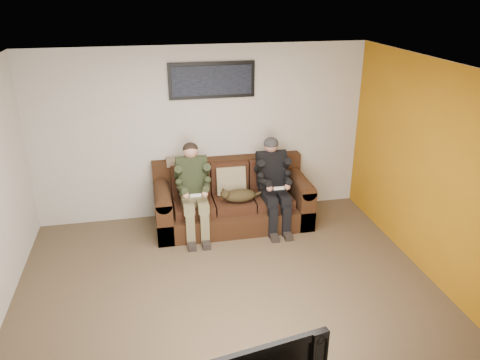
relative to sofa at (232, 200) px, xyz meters
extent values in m
plane|color=brown|center=(-0.36, -1.83, -0.35)|extent=(5.00, 5.00, 0.00)
plane|color=silver|center=(-0.36, -1.83, 2.25)|extent=(5.00, 5.00, 0.00)
plane|color=beige|center=(-0.36, 0.42, 0.95)|extent=(5.00, 0.00, 5.00)
plane|color=beige|center=(-0.36, -4.08, 0.95)|extent=(5.00, 0.00, 5.00)
plane|color=beige|center=(2.14, -1.83, 0.95)|extent=(0.00, 4.50, 4.50)
plane|color=#B17311|center=(2.13, -1.83, 0.95)|extent=(0.00, 4.50, 4.50)
cube|color=#381F10|center=(0.00, -0.08, -0.20)|extent=(2.28, 0.99, 0.31)
cube|color=#381F10|center=(0.00, 0.31, 0.27)|extent=(2.28, 0.21, 0.62)
cube|color=#381F10|center=(-1.03, -0.08, -0.04)|extent=(0.23, 0.99, 0.62)
cube|color=#381F10|center=(1.03, -0.08, -0.04)|extent=(0.23, 0.99, 0.62)
cylinder|color=#381F10|center=(-1.03, -0.08, 0.27)|extent=(0.23, 0.99, 0.23)
cylinder|color=#381F10|center=(1.03, -0.08, 0.27)|extent=(0.23, 0.99, 0.23)
cube|color=#3A1E11|center=(-0.59, -0.13, 0.03)|extent=(0.57, 0.62, 0.15)
cube|color=#3A1E11|center=(-0.59, 0.16, 0.33)|extent=(0.57, 0.15, 0.46)
cube|color=#3A1E11|center=(0.00, -0.13, 0.03)|extent=(0.57, 0.62, 0.15)
cube|color=#3A1E11|center=(0.00, 0.16, 0.33)|extent=(0.57, 0.15, 0.46)
cube|color=#3A1E11|center=(0.59, -0.13, 0.03)|extent=(0.57, 0.62, 0.15)
cube|color=#3A1E11|center=(0.59, 0.16, 0.33)|extent=(0.57, 0.15, 0.46)
cube|color=#998964|center=(0.00, 0.04, 0.31)|extent=(0.44, 0.21, 0.43)
cube|color=tan|center=(-0.69, 0.29, 0.58)|extent=(0.47, 0.23, 0.08)
cube|color=olive|center=(-0.59, -0.16, 0.17)|extent=(0.36, 0.30, 0.14)
cube|color=#29301C|center=(-0.59, -0.06, 0.47)|extent=(0.40, 0.30, 0.53)
cylinder|color=#29301C|center=(-0.59, -0.04, 0.68)|extent=(0.44, 0.18, 0.18)
sphere|color=tan|center=(-0.59, -0.02, 0.84)|extent=(0.21, 0.21, 0.21)
cube|color=olive|center=(-0.69, -0.36, 0.16)|extent=(0.15, 0.42, 0.13)
cube|color=olive|center=(-0.49, -0.36, 0.16)|extent=(0.15, 0.42, 0.13)
cube|color=olive|center=(-0.69, -0.56, -0.12)|extent=(0.12, 0.13, 0.46)
cube|color=olive|center=(-0.49, -0.56, -0.12)|extent=(0.12, 0.13, 0.46)
cube|color=black|center=(-0.69, -0.64, -0.31)|extent=(0.11, 0.26, 0.08)
cube|color=black|center=(-0.49, -0.64, -0.31)|extent=(0.11, 0.26, 0.08)
cylinder|color=#29301C|center=(-0.79, -0.13, 0.57)|extent=(0.11, 0.30, 0.28)
cylinder|color=#29301C|center=(-0.39, -0.13, 0.57)|extent=(0.11, 0.30, 0.28)
cylinder|color=#29301C|center=(-0.76, -0.35, 0.41)|extent=(0.14, 0.32, 0.15)
cylinder|color=#29301C|center=(-0.42, -0.35, 0.41)|extent=(0.14, 0.32, 0.15)
sphere|color=tan|center=(-0.72, -0.47, 0.36)|extent=(0.09, 0.09, 0.09)
sphere|color=tan|center=(-0.46, -0.47, 0.36)|extent=(0.09, 0.09, 0.09)
cube|color=white|center=(-0.59, -0.49, 0.36)|extent=(0.15, 0.04, 0.03)
ellipsoid|color=black|center=(-0.59, -0.01, 0.87)|extent=(0.22, 0.22, 0.17)
cube|color=black|center=(0.59, -0.16, 0.17)|extent=(0.36, 0.30, 0.14)
cube|color=black|center=(0.59, -0.06, 0.47)|extent=(0.40, 0.30, 0.53)
cylinder|color=black|center=(0.59, -0.04, 0.68)|extent=(0.44, 0.18, 0.18)
sphere|color=#A26D5A|center=(0.59, -0.02, 0.84)|extent=(0.21, 0.21, 0.21)
cube|color=black|center=(0.49, -0.36, 0.16)|extent=(0.15, 0.42, 0.13)
cube|color=black|center=(0.69, -0.36, 0.16)|extent=(0.15, 0.42, 0.13)
cube|color=black|center=(0.49, -0.56, -0.12)|extent=(0.12, 0.13, 0.46)
cube|color=black|center=(0.69, -0.56, -0.12)|extent=(0.12, 0.13, 0.46)
cube|color=black|center=(0.49, -0.64, -0.31)|extent=(0.11, 0.26, 0.08)
cube|color=black|center=(0.69, -0.64, -0.31)|extent=(0.11, 0.26, 0.08)
cylinder|color=black|center=(0.39, -0.13, 0.57)|extent=(0.11, 0.30, 0.28)
cylinder|color=black|center=(0.79, -0.13, 0.57)|extent=(0.11, 0.30, 0.28)
cylinder|color=black|center=(0.42, -0.35, 0.41)|extent=(0.14, 0.32, 0.15)
cylinder|color=black|center=(0.76, -0.35, 0.41)|extent=(0.14, 0.32, 0.15)
sphere|color=#A26D5A|center=(0.46, -0.47, 0.36)|extent=(0.09, 0.09, 0.09)
sphere|color=#A26D5A|center=(0.72, -0.47, 0.36)|extent=(0.09, 0.09, 0.09)
cube|color=white|center=(0.59, -0.49, 0.36)|extent=(0.15, 0.04, 0.03)
ellipsoid|color=black|center=(0.59, -0.02, 0.87)|extent=(0.22, 0.22, 0.19)
ellipsoid|color=#47391C|center=(0.07, -0.27, 0.20)|extent=(0.47, 0.26, 0.19)
sphere|color=#47391C|center=(-0.15, -0.30, 0.25)|extent=(0.14, 0.14, 0.14)
cone|color=#47391C|center=(-0.17, -0.34, 0.32)|extent=(0.04, 0.04, 0.04)
cone|color=#47391C|center=(-0.17, -0.27, 0.32)|extent=(0.04, 0.04, 0.04)
cylinder|color=#47391C|center=(0.31, -0.22, 0.16)|extent=(0.26, 0.13, 0.08)
cube|color=black|center=(-0.20, 0.39, 1.75)|extent=(1.25, 0.04, 0.52)
cube|color=black|center=(-0.20, 0.36, 1.75)|extent=(1.15, 0.01, 0.42)
camera|label=1|loc=(-1.17, -6.28, 3.03)|focal=35.00mm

